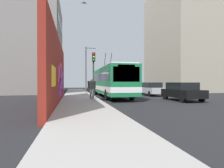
{
  "coord_description": "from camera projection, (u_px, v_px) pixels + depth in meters",
  "views": [
    {
      "loc": [
        -18.06,
        2.27,
        1.58
      ],
      "look_at": [
        1.82,
        -1.91,
        1.41
      ],
      "focal_mm": 30.09,
      "sensor_mm": 36.0,
      "label": 1
    }
  ],
  "objects": [
    {
      "name": "building_far_right",
      "position": [
        180.0,
        40.0,
        34.32
      ],
      "size": [
        13.93,
        8.43,
        18.54
      ],
      "color": "#9E937F",
      "rests_on": "ground_plane"
    },
    {
      "name": "pedestrian_at_curb",
      "position": [
        92.0,
        87.0,
        16.33
      ],
      "size": [
        0.24,
        0.7,
        1.78
      ],
      "color": "#595960",
      "rests_on": "sidewalk_slab"
    },
    {
      "name": "traffic_light",
      "position": [
        94.0,
        67.0,
        17.53
      ],
      "size": [
        0.49,
        0.28,
        4.24
      ],
      "color": "#2D382D",
      "rests_on": "sidewalk_slab"
    },
    {
      "name": "ground_plane",
      "position": [
        97.0,
        99.0,
        18.15
      ],
      "size": [
        80.0,
        80.0,
        0.0
      ],
      "primitive_type": "plane",
      "color": "#232326"
    },
    {
      "name": "parked_car_dark_gray",
      "position": [
        135.0,
        87.0,
        28.39
      ],
      "size": [
        4.73,
        1.91,
        1.58
      ],
      "color": "#38383D",
      "rests_on": "ground_plane"
    },
    {
      "name": "parked_car_silver",
      "position": [
        151.0,
        89.0,
        22.51
      ],
      "size": [
        4.38,
        1.85,
        1.58
      ],
      "color": "#B7B7BC",
      "rests_on": "ground_plane"
    },
    {
      "name": "graffiti_wall",
      "position": [
        57.0,
        72.0,
        13.44
      ],
      "size": [
        13.79,
        0.32,
        4.71
      ],
      "color": "maroon",
      "rests_on": "ground_plane"
    },
    {
      "name": "city_bus",
      "position": [
        111.0,
        81.0,
        20.43
      ],
      "size": [
        12.26,
        2.55,
        4.97
      ],
      "color": "#19723F",
      "rests_on": "ground_plane"
    },
    {
      "name": "street_lamp",
      "position": [
        87.0,
        66.0,
        26.26
      ],
      "size": [
        0.44,
        1.75,
        6.4
      ],
      "color": "#4C4C51",
      "rests_on": "sidewalk_slab"
    },
    {
      "name": "sidewalk_slab",
      "position": [
        80.0,
        98.0,
        17.82
      ],
      "size": [
        48.0,
        3.2,
        0.15
      ],
      "primitive_type": "cube",
      "color": "#ADA8A0",
      "rests_on": "ground_plane"
    },
    {
      "name": "curbside_puddle",
      "position": [
        104.0,
        100.0,
        17.33
      ],
      "size": [
        1.9,
        1.9,
        0.0
      ],
      "primitive_type": "cylinder",
      "color": "black",
      "rests_on": "ground_plane"
    },
    {
      "name": "parked_car_black",
      "position": [
        182.0,
        91.0,
        16.21
      ],
      "size": [
        4.13,
        1.94,
        1.58
      ],
      "color": "black",
      "rests_on": "ground_plane"
    },
    {
      "name": "parked_car_red",
      "position": [
        125.0,
        87.0,
        34.07
      ],
      "size": [
        4.85,
        1.89,
        1.58
      ],
      "color": "#B21E19",
      "rests_on": "ground_plane"
    },
    {
      "name": "building_far_left",
      "position": [
        27.0,
        47.0,
        28.95
      ],
      "size": [
        12.81,
        10.01,
        14.01
      ],
      "color": "gray",
      "rests_on": "ground_plane"
    }
  ]
}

